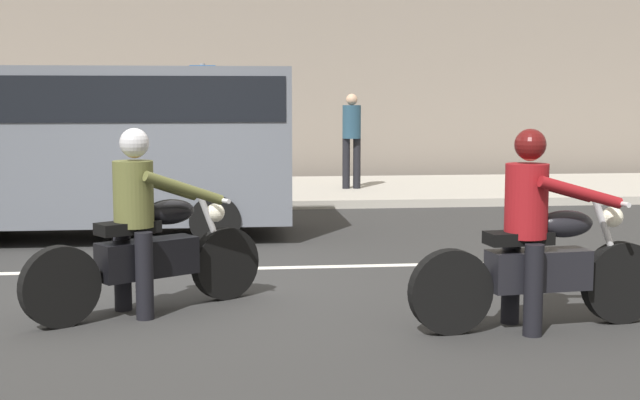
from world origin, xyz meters
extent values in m
plane|color=#2D2D2D|center=(0.00, 0.00, 0.00)|extent=(80.00, 80.00, 0.00)
cube|color=#A8A399|center=(0.00, 8.00, 0.07)|extent=(40.00, 4.40, 0.14)
cube|color=silver|center=(0.82, 0.90, 0.00)|extent=(18.00, 0.14, 0.01)
cylinder|color=black|center=(3.70, -1.73, 0.34)|extent=(0.68, 0.20, 0.67)
cylinder|color=black|center=(2.22, -1.91, 0.34)|extent=(0.68, 0.20, 0.67)
cylinder|color=silver|center=(3.58, -1.74, 0.68)|extent=(0.35, 0.10, 0.75)
cube|color=black|center=(2.96, -1.82, 0.48)|extent=(0.85, 0.38, 0.32)
ellipsoid|color=black|center=(3.18, -1.79, 0.84)|extent=(0.51, 0.30, 0.22)
cube|color=black|center=(2.78, -1.84, 0.74)|extent=(0.55, 0.30, 0.10)
cylinder|color=silver|center=(3.52, -1.75, 1.02)|extent=(0.13, 0.70, 0.04)
sphere|color=silver|center=(3.60, -1.74, 0.88)|extent=(0.17, 0.17, 0.17)
cylinder|color=silver|center=(2.64, -1.70, 0.36)|extent=(0.70, 0.15, 0.07)
cylinder|color=black|center=(2.84, -2.04, 0.36)|extent=(0.17, 0.17, 0.72)
cylinder|color=black|center=(2.80, -1.64, 0.36)|extent=(0.17, 0.17, 0.72)
cylinder|color=maroon|center=(2.84, -1.84, 1.04)|extent=(0.38, 0.38, 0.59)
cylinder|color=maroon|center=(3.21, -2.01, 1.12)|extent=(0.71, 0.18, 0.28)
cylinder|color=maroon|center=(3.15, -1.58, 1.12)|extent=(0.71, 0.18, 0.28)
sphere|color=tan|center=(2.86, -1.83, 1.45)|extent=(0.20, 0.20, 0.20)
sphere|color=#510F0F|center=(2.86, -1.83, 1.48)|extent=(0.25, 0.25, 0.25)
cylinder|color=black|center=(0.47, -0.51, 0.33)|extent=(0.63, 0.46, 0.67)
cylinder|color=black|center=(-0.86, -1.36, 0.33)|extent=(0.63, 0.46, 0.67)
cylinder|color=silver|center=(0.37, -0.57, 0.64)|extent=(0.30, 0.22, 0.69)
cube|color=black|center=(-0.19, -0.93, 0.47)|extent=(0.88, 0.70, 0.32)
ellipsoid|color=black|center=(-0.01, -0.82, 0.86)|extent=(0.53, 0.46, 0.22)
cube|color=black|center=(-0.35, -1.03, 0.76)|extent=(0.57, 0.48, 0.10)
cylinder|color=silver|center=(0.32, -0.61, 0.95)|extent=(0.41, 0.61, 0.04)
sphere|color=silver|center=(0.39, -0.56, 0.81)|extent=(0.17, 0.17, 0.17)
cylinder|color=silver|center=(-0.53, -0.96, 0.35)|extent=(0.63, 0.44, 0.07)
cylinder|color=black|center=(-0.20, -1.18, 0.37)|extent=(0.21, 0.21, 0.74)
cylinder|color=black|center=(-0.42, -0.84, 0.37)|extent=(0.21, 0.21, 0.74)
cylinder|color=brown|center=(-0.29, -1.00, 1.04)|extent=(0.47, 0.47, 0.56)
cylinder|color=brown|center=(0.13, -0.99, 1.08)|extent=(0.69, 0.49, 0.34)
cylinder|color=brown|center=(-0.11, -0.62, 1.08)|extent=(0.69, 0.49, 0.34)
sphere|color=tan|center=(-0.28, -0.99, 1.44)|extent=(0.20, 0.20, 0.20)
sphere|color=#B7B7BC|center=(-0.28, -0.99, 1.47)|extent=(0.25, 0.25, 0.25)
cube|color=slate|center=(-1.20, 3.28, 1.23)|extent=(5.04, 1.90, 1.98)
cube|color=black|center=(-1.20, 3.28, 1.82)|extent=(4.89, 1.93, 0.56)
cylinder|color=black|center=(0.36, 3.28, 0.32)|extent=(0.64, 1.96, 0.64)
cylinder|color=gray|center=(0.14, 6.80, 1.27)|extent=(0.08, 0.08, 2.26)
cube|color=#1959B2|center=(0.14, 6.77, 2.15)|extent=(0.44, 0.03, 0.44)
cylinder|color=black|center=(2.75, 7.65, 0.61)|extent=(0.14, 0.14, 0.93)
cylinder|color=black|center=(2.95, 7.65, 0.61)|extent=(0.14, 0.14, 0.93)
cylinder|color=#234256|center=(2.85, 7.65, 1.38)|extent=(0.34, 0.34, 0.61)
sphere|color=tan|center=(2.85, 7.65, 1.79)|extent=(0.21, 0.21, 0.21)
camera|label=1|loc=(0.45, -8.53, 1.87)|focal=49.57mm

